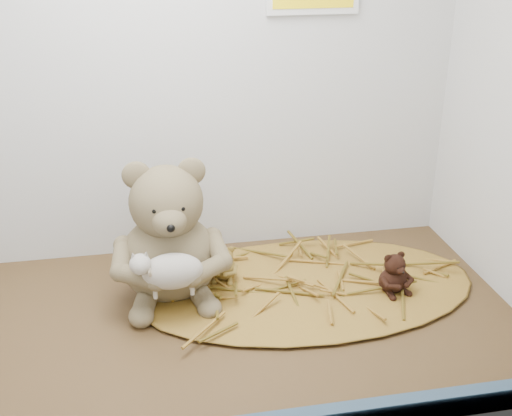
{
  "coord_description": "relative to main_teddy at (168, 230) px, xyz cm",
  "views": [
    {
      "loc": [
        -4.87,
        -94.63,
        64.21
      ],
      "look_at": [
        13.9,
        3.34,
        20.01
      ],
      "focal_mm": 45.0,
      "sensor_mm": 36.0,
      "label": 1
    }
  ],
  "objects": [
    {
      "name": "straw_bed",
      "position": [
        25.64,
        -3.12,
        -12.77
      ],
      "size": [
        65.67,
        38.13,
        1.27
      ],
      "primitive_type": "ellipsoid",
      "color": "brown",
      "rests_on": "shelf_floor"
    },
    {
      "name": "main_teddy",
      "position": [
        0.0,
        0.0,
        0.0
      ],
      "size": [
        22.07,
        23.25,
        26.82
      ],
      "primitive_type": null,
      "rotation": [
        0.0,
        0.0,
        0.02
      ],
      "color": "#756348",
      "rests_on": "shelf_floor"
    },
    {
      "name": "mini_teddy_brown",
      "position": [
        40.76,
        -8.4,
        -8.11
      ],
      "size": [
        8.02,
        8.28,
        8.05
      ],
      "primitive_type": null,
      "rotation": [
        0.0,
        0.0,
        0.26
      ],
      "color": "black",
      "rests_on": "straw_bed"
    },
    {
      "name": "mini_teddy_tan",
      "position": [
        10.52,
        2.16,
        -8.59
      ],
      "size": [
        7.62,
        7.79,
        7.1
      ],
      "primitive_type": null,
      "rotation": [
        0.0,
        0.0,
        -0.4
      ],
      "color": "olive",
      "rests_on": "straw_bed"
    },
    {
      "name": "alcove_shell",
      "position": [
        0.92,
        -2.13,
        31.59
      ],
      "size": [
        120.4,
        60.2,
        90.4
      ],
      "color": "#3E2C15",
      "rests_on": "ground"
    },
    {
      "name": "toy_lamb",
      "position": [
        0.0,
        -9.61,
        -3.15
      ],
      "size": [
        13.67,
        8.34,
        8.83
      ],
      "primitive_type": null,
      "color": "beige",
      "rests_on": "main_teddy"
    }
  ]
}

